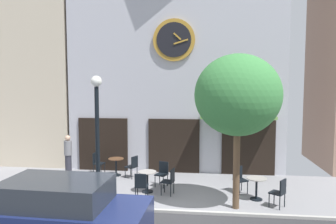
# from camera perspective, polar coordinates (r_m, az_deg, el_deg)

# --- Properties ---
(ground_plane) EXTENTS (27.63, 9.89, 0.13)m
(ground_plane) POSITION_cam_1_polar(r_m,az_deg,el_deg) (9.40, 2.55, -18.84)
(ground_plane) COLOR gray
(clock_building) EXTENTS (9.33, 3.46, 11.99)m
(clock_building) POSITION_cam_1_polar(r_m,az_deg,el_deg) (14.88, 1.52, 14.34)
(clock_building) COLOR #B2B2BC
(clock_building) RESTS_ON ground_plane
(neighbor_building_left) EXTENTS (6.77, 4.11, 15.52)m
(neighbor_building_left) POSITION_cam_1_polar(r_m,az_deg,el_deg) (18.67, -25.27, 16.82)
(neighbor_building_left) COLOR beige
(neighbor_building_left) RESTS_ON ground_plane
(street_lamp) EXTENTS (0.36, 0.36, 4.04)m
(street_lamp) POSITION_cam_1_polar(r_m,az_deg,el_deg) (10.82, -12.42, -4.28)
(street_lamp) COLOR black
(street_lamp) RESTS_ON ground_plane
(street_tree) EXTENTS (2.57, 2.31, 4.67)m
(street_tree) POSITION_cam_1_polar(r_m,az_deg,el_deg) (9.73, 12.26, 2.87)
(street_tree) COLOR brown
(street_tree) RESTS_ON ground_plane
(cafe_table_near_curb) EXTENTS (0.63, 0.63, 0.72)m
(cafe_table_near_curb) POSITION_cam_1_polar(r_m,az_deg,el_deg) (13.61, -9.20, -9.10)
(cafe_table_near_curb) COLOR black
(cafe_table_near_curb) RESTS_ON ground_plane
(cafe_table_near_door) EXTENTS (0.63, 0.63, 0.73)m
(cafe_table_near_door) POSITION_cam_1_polar(r_m,az_deg,el_deg) (11.49, -3.68, -11.64)
(cafe_table_near_door) COLOR black
(cafe_table_near_door) RESTS_ON ground_plane
(cafe_table_center) EXTENTS (0.65, 0.65, 0.72)m
(cafe_table_center) POSITION_cam_1_polar(r_m,az_deg,el_deg) (11.13, 15.42, -12.36)
(cafe_table_center) COLOR black
(cafe_table_center) RESTS_ON ground_plane
(cafe_chair_outer) EXTENTS (0.55, 0.55, 0.90)m
(cafe_chair_outer) POSITION_cam_1_polar(r_m,az_deg,el_deg) (11.70, 12.51, -11.25)
(cafe_chair_outer) COLOR black
(cafe_chair_outer) RESTS_ON ground_plane
(cafe_chair_near_lamp) EXTENTS (0.52, 0.52, 0.90)m
(cafe_chair_near_lamp) POSITION_cam_1_polar(r_m,az_deg,el_deg) (12.11, -0.99, -10.57)
(cafe_chair_near_lamp) COLOR black
(cafe_chair_near_lamp) RESTS_ON ground_plane
(cafe_chair_right_end) EXTENTS (0.46, 0.46, 0.90)m
(cafe_chair_right_end) POSITION_cam_1_polar(r_m,az_deg,el_deg) (14.00, -12.43, -8.56)
(cafe_chair_right_end) COLOR black
(cafe_chair_right_end) RESTS_ON ground_plane
(cafe_chair_left_end) EXTENTS (0.54, 0.54, 0.90)m
(cafe_chair_left_end) POSITION_cam_1_polar(r_m,az_deg,el_deg) (13.16, -6.28, -9.34)
(cafe_chair_left_end) COLOR black
(cafe_chair_left_end) RESTS_ON ground_plane
(cafe_chair_under_awning) EXTENTS (0.56, 0.56, 0.90)m
(cafe_chair_under_awning) POSITION_cam_1_polar(r_m,az_deg,el_deg) (10.62, 19.21, -13.09)
(cafe_chair_under_awning) COLOR black
(cafe_chair_under_awning) RESTS_ON ground_plane
(cafe_chair_by_entrance) EXTENTS (0.48, 0.48, 0.90)m
(cafe_chair_by_entrance) POSITION_cam_1_polar(r_m,az_deg,el_deg) (11.18, 0.33, -11.89)
(cafe_chair_by_entrance) COLOR black
(cafe_chair_by_entrance) RESTS_ON ground_plane
(cafe_chair_curbside) EXTENTS (0.40, 0.40, 0.90)m
(cafe_chair_curbside) POSITION_cam_1_polar(r_m,az_deg,el_deg) (10.72, -4.80, -12.66)
(cafe_chair_curbside) COLOR black
(cafe_chair_curbside) RESTS_ON ground_plane
(pedestrian_grey) EXTENTS (0.42, 0.42, 1.67)m
(pedestrian_grey) POSITION_cam_1_polar(r_m,az_deg,el_deg) (14.04, -17.29, -7.23)
(pedestrian_grey) COLOR #2D2D38
(pedestrian_grey) RESTS_ON ground_plane
(parked_car_navy) EXTENTS (4.36, 2.14, 1.55)m
(parked_car_navy) POSITION_cam_1_polar(r_m,az_deg,el_deg) (8.31, -19.11, -16.51)
(parked_car_navy) COLOR navy
(parked_car_navy) RESTS_ON ground_plane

